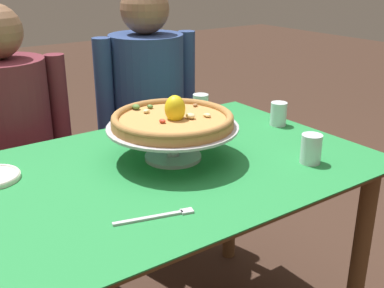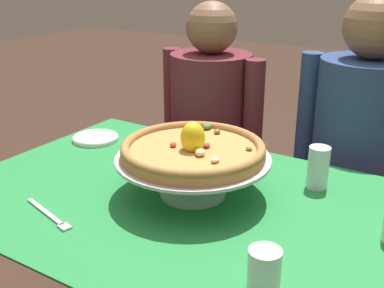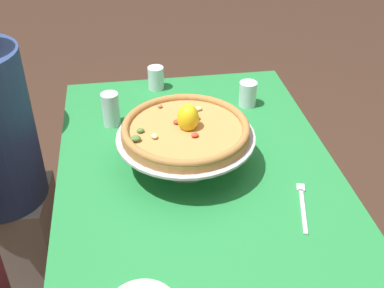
{
  "view_description": "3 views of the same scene",
  "coord_description": "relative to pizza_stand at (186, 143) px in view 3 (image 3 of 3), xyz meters",
  "views": [
    {
      "loc": [
        -0.76,
        -1.16,
        1.35
      ],
      "look_at": [
        0.08,
        0.01,
        0.8
      ],
      "focal_mm": 44.63,
      "sensor_mm": 36.0,
      "label": 1
    },
    {
      "loc": [
        0.64,
        -0.96,
        1.35
      ],
      "look_at": [
        -0.03,
        0.11,
        0.86
      ],
      "focal_mm": 44.23,
      "sensor_mm": 36.0,
      "label": 2
    },
    {
      "loc": [
        -1.19,
        0.2,
        1.68
      ],
      "look_at": [
        0.04,
        0.01,
        0.81
      ],
      "focal_mm": 45.76,
      "sensor_mm": 36.0,
      "label": 3
    }
  ],
  "objects": [
    {
      "name": "water_glass_side_right",
      "position": [
        0.52,
        0.04,
        -0.04
      ],
      "size": [
        0.06,
        0.06,
        0.09
      ],
      "color": "silver",
      "rests_on": "dining_table"
    },
    {
      "name": "dining_table",
      "position": [
        -0.02,
        -0.04,
        -0.2
      ],
      "size": [
        1.25,
        0.87,
        0.75
      ],
      "color": "brown",
      "rests_on": "ground"
    },
    {
      "name": "pizza",
      "position": [
        0.0,
        -0.0,
        0.05
      ],
      "size": [
        0.39,
        0.39,
        0.1
      ],
      "color": "#BC8447",
      "rests_on": "pizza_stand"
    },
    {
      "name": "dinner_fork",
      "position": [
        -0.24,
        -0.3,
        -0.08
      ],
      "size": [
        0.21,
        0.07,
        0.01
      ],
      "color": "#B7B7C1",
      "rests_on": "dining_table"
    },
    {
      "name": "water_glass_front_right",
      "position": [
        0.34,
        -0.28,
        -0.04
      ],
      "size": [
        0.07,
        0.07,
        0.09
      ],
      "color": "silver",
      "rests_on": "dining_table"
    },
    {
      "name": "water_glass_back_right",
      "position": [
        0.28,
        0.22,
        -0.03
      ],
      "size": [
        0.06,
        0.06,
        0.12
      ],
      "color": "silver",
      "rests_on": "dining_table"
    },
    {
      "name": "pizza_stand",
      "position": [
        0.0,
        0.0,
        0.0
      ],
      "size": [
        0.42,
        0.42,
        0.11
      ],
      "color": "#B7B7C1",
      "rests_on": "dining_table"
    }
  ]
}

